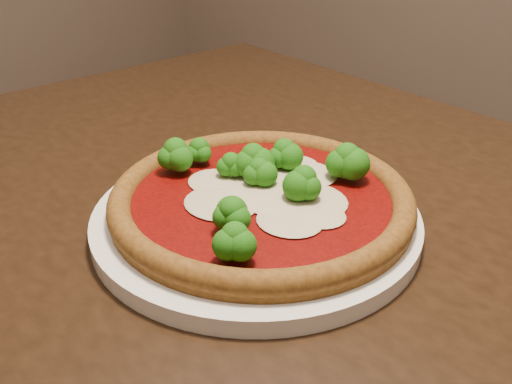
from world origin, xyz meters
The scene contains 3 objects.
dining_table centered at (0.06, 0.00, 0.66)m, with size 1.43×1.12×0.75m.
plate centered at (0.01, -0.03, 0.76)m, with size 0.33×0.33×0.02m, color white.
pizza centered at (0.01, -0.02, 0.78)m, with size 0.31×0.31×0.06m.
Camera 1 is at (0.31, -0.43, 1.06)m, focal length 40.00 mm.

